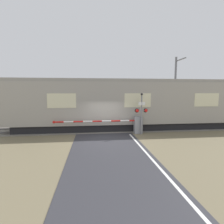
# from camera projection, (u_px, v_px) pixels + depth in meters

# --- Properties ---
(ground_plane) EXTENTS (80.00, 80.00, 0.00)m
(ground_plane) POSITION_uv_depth(u_px,v_px,m) (106.00, 139.00, 11.69)
(ground_plane) COLOR #6B6047
(track_bed) EXTENTS (36.00, 3.20, 0.13)m
(track_bed) POSITION_uv_depth(u_px,v_px,m) (103.00, 129.00, 14.70)
(track_bed) COLOR slate
(track_bed) RESTS_ON ground_plane
(train) EXTENTS (20.57, 2.81, 4.14)m
(train) POSITION_uv_depth(u_px,v_px,m) (133.00, 104.00, 14.74)
(train) COLOR black
(train) RESTS_ON ground_plane
(crossing_barrier) EXTENTS (6.57, 0.44, 1.28)m
(crossing_barrier) POSITION_uv_depth(u_px,v_px,m) (131.00, 124.00, 13.11)
(crossing_barrier) COLOR gray
(crossing_barrier) RESTS_ON ground_plane
(signal_post) EXTENTS (0.96, 0.26, 3.06)m
(signal_post) POSITION_uv_depth(u_px,v_px,m) (142.00, 111.00, 12.74)
(signal_post) COLOR gray
(signal_post) RESTS_ON ground_plane
(catenary_pole) EXTENTS (0.20, 1.90, 6.54)m
(catenary_pole) POSITION_uv_depth(u_px,v_px,m) (175.00, 89.00, 17.48)
(catenary_pole) COLOR slate
(catenary_pole) RESTS_ON ground_plane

